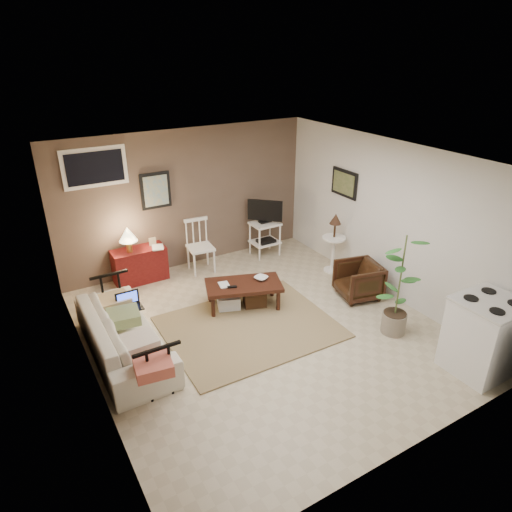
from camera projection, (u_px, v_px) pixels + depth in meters
floor at (263, 329)px, 6.39m from camera, size 5.00×5.00×0.00m
art_back at (156, 191)px, 7.44m from camera, size 0.50×0.03×0.60m
art_right at (344, 183)px, 7.58m from camera, size 0.03×0.60×0.45m
window at (95, 167)px, 6.81m from camera, size 0.96×0.03×0.60m
rug at (250, 327)px, 6.43m from camera, size 2.33×1.88×0.02m
coffee_table at (243, 293)px, 6.84m from camera, size 1.25×0.92×0.42m
sofa at (123, 328)px, 5.73m from camera, size 0.60×2.04×0.80m
sofa_pillows at (131, 330)px, 5.53m from camera, size 0.39×1.94×0.14m
sofa_end_rails at (133, 329)px, 5.81m from camera, size 0.55×2.04×0.69m
laptop at (129, 303)px, 6.04m from camera, size 0.31×0.23×0.21m
red_console at (139, 262)px, 7.55m from camera, size 0.87×0.38×1.00m
spindle_chair at (200, 248)px, 7.87m from camera, size 0.45×0.45×0.92m
tv_stand at (265, 227)px, 8.39m from camera, size 0.50×0.47×1.07m
side_table at (334, 236)px, 7.75m from camera, size 0.40×0.40×1.06m
armchair at (359, 279)px, 7.09m from camera, size 0.70×0.73×0.63m
potted_plant at (400, 282)px, 6.01m from camera, size 0.37×0.37×1.48m
stove at (484, 336)px, 5.43m from camera, size 0.74×0.69×0.97m
bowl at (261, 274)px, 6.84m from camera, size 0.20×0.12×0.19m
book_table at (219, 280)px, 6.66m from camera, size 0.15×0.04×0.20m
book_console at (151, 242)px, 7.42m from camera, size 0.18×0.07×0.25m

